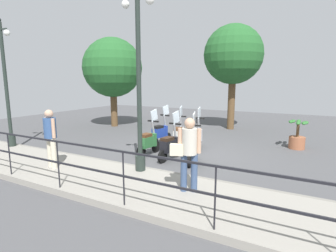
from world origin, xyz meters
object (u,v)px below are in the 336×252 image
at_px(pedestrian_with_bag, 188,149).
at_px(scooter_near_0, 192,148).
at_px(tree_large, 113,68).
at_px(potted_palm, 297,137).
at_px(scooter_far_1, 179,134).
at_px(lamp_post_near, 139,91).
at_px(lamp_post_far, 7,92).
at_px(scooter_near_2, 149,141).
at_px(scooter_near_1, 170,145).
at_px(tree_distant, 233,55).
at_px(scooter_far_0, 197,137).
at_px(pedestrian_distant, 50,134).
at_px(scooter_far_2, 160,132).

distance_m(pedestrian_with_bag, scooter_near_0, 2.48).
bearing_deg(tree_large, scooter_near_0, -123.10).
bearing_deg(pedestrian_with_bag, potted_palm, -38.55).
height_order(pedestrian_with_bag, scooter_far_1, pedestrian_with_bag).
bearing_deg(scooter_near_0, tree_large, 43.65).
bearing_deg(lamp_post_near, scooter_near_0, -26.18).
relative_size(pedestrian_with_bag, potted_palm, 1.50).
xyz_separation_m(lamp_post_far, scooter_far_1, (3.32, -5.14, -1.63)).
bearing_deg(lamp_post_far, scooter_near_2, -69.57).
height_order(lamp_post_near, scooter_near_1, lamp_post_near).
bearing_deg(scooter_near_1, tree_large, 61.45).
bearing_deg(scooter_near_0, tree_distant, -8.93).
relative_size(scooter_near_0, scooter_near_2, 1.00).
distance_m(tree_large, scooter_far_0, 7.03).
relative_size(pedestrian_with_bag, scooter_near_0, 1.03).
distance_m(lamp_post_far, potted_palm, 10.60).
xyz_separation_m(lamp_post_far, pedestrian_distant, (-0.94, -3.35, -1.04)).
xyz_separation_m(potted_palm, scooter_near_2, (-3.31, 4.41, 0.04)).
bearing_deg(tree_distant, lamp_post_near, 177.72).
bearing_deg(scooter_near_2, scooter_far_2, 20.54).
distance_m(lamp_post_far, tree_distant, 10.05).
height_order(pedestrian_distant, scooter_far_2, pedestrian_distant).
xyz_separation_m(pedestrian_with_bag, scooter_near_0, (2.25, 0.85, -0.60)).
bearing_deg(scooter_near_1, scooter_near_2, 88.51).
distance_m(pedestrian_with_bag, scooter_far_0, 4.11).
relative_size(pedestrian_distant, tree_large, 0.33).
bearing_deg(scooter_far_0, scooter_far_1, 73.68).
bearing_deg(scooter_near_2, scooter_far_1, -8.90).
height_order(tree_large, potted_palm, tree_large).
relative_size(lamp_post_far, scooter_near_0, 2.88).
relative_size(potted_palm, scooter_near_2, 0.69).
relative_size(lamp_post_far, scooter_near_1, 2.88).
bearing_deg(pedestrian_with_bag, scooter_near_2, 26.02).
bearing_deg(lamp_post_near, lamp_post_far, 90.00).
height_order(scooter_near_0, scooter_near_1, same).
bearing_deg(scooter_near_2, pedestrian_distant, 158.15).
distance_m(tree_distant, scooter_far_2, 5.89).
relative_size(lamp_post_far, pedestrian_with_bag, 2.78).
bearing_deg(scooter_far_2, scooter_far_1, -79.18).
distance_m(pedestrian_distant, tree_distant, 9.64).
distance_m(scooter_near_2, scooter_far_1, 1.60).
xyz_separation_m(scooter_near_0, scooter_far_2, (1.72, 2.07, 0.00)).
bearing_deg(scooter_far_2, scooter_near_2, -153.08).
relative_size(scooter_near_0, scooter_far_0, 1.00).
relative_size(scooter_far_0, scooter_far_2, 1.00).
relative_size(lamp_post_near, scooter_near_2, 3.05).
relative_size(lamp_post_near, pedestrian_with_bag, 2.95).
bearing_deg(tree_distant, pedestrian_with_bag, -171.20).
height_order(scooter_near_2, scooter_far_1, same).
bearing_deg(scooter_near_0, lamp_post_far, 90.94).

